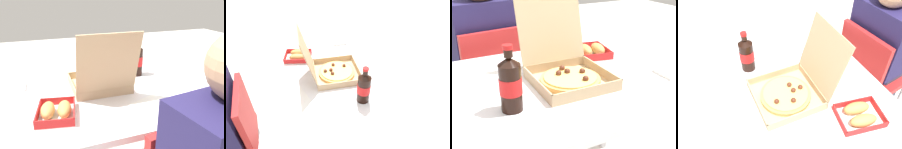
% 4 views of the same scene
% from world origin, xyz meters
% --- Properties ---
extents(dining_table, '(1.33, 0.81, 0.74)m').
position_xyz_m(dining_table, '(0.00, 0.00, 0.66)').
color(dining_table, white).
rests_on(dining_table, ground_plane).
extents(pizza_box_open, '(0.30, 0.37, 0.32)m').
position_xyz_m(pizza_box_open, '(0.12, -0.02, 0.79)').
color(pizza_box_open, tan).
rests_on(pizza_box_open, dining_table).
extents(bread_side_box, '(0.18, 0.22, 0.06)m').
position_xyz_m(bread_side_box, '(0.36, 0.18, 0.76)').
color(bread_side_box, white).
rests_on(bread_side_box, dining_table).
extents(cola_bottle, '(0.07, 0.07, 0.22)m').
position_xyz_m(cola_bottle, '(-0.15, -0.15, 0.83)').
color(cola_bottle, black).
rests_on(cola_bottle, dining_table).
extents(paper_menu, '(0.25, 0.21, 0.00)m').
position_xyz_m(paper_menu, '(-0.08, 0.22, 0.74)').
color(paper_menu, white).
rests_on(paper_menu, dining_table).
extents(napkin_pile, '(0.11, 0.11, 0.02)m').
position_xyz_m(napkin_pile, '(0.54, -0.18, 0.75)').
color(napkin_pile, white).
rests_on(napkin_pile, dining_table).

